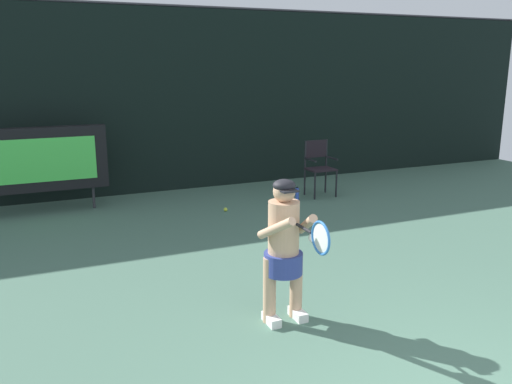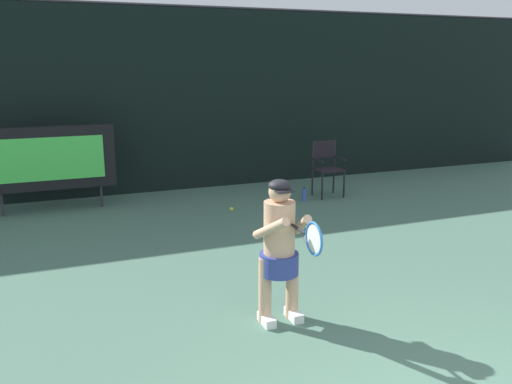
{
  "view_description": "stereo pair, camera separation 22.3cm",
  "coord_description": "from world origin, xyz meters",
  "px_view_note": "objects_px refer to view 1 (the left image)",
  "views": [
    {
      "loc": [
        -2.81,
        -2.03,
        2.55
      ],
      "look_at": [
        -0.34,
        3.64,
        1.05
      ],
      "focal_mm": 37.32,
      "sensor_mm": 36.0,
      "label": 1
    },
    {
      "loc": [
        -2.6,
        -2.12,
        2.55
      ],
      "look_at": [
        -0.34,
        3.64,
        1.05
      ],
      "focal_mm": 37.32,
      "sensor_mm": 36.0,
      "label": 2
    }
  ],
  "objects_px": {
    "tennis_player": "(284,245)",
    "tennis_racket": "(319,237)",
    "water_bottle": "(297,194)",
    "scoreboard": "(41,160)",
    "tennis_ball_loose": "(226,209)",
    "umpire_chair": "(319,164)"
  },
  "relations": [
    {
      "from": "tennis_player",
      "to": "tennis_ball_loose",
      "type": "height_order",
      "value": "tennis_player"
    },
    {
      "from": "umpire_chair",
      "to": "scoreboard",
      "type": "bearing_deg",
      "value": 171.17
    },
    {
      "from": "umpire_chair",
      "to": "tennis_ball_loose",
      "type": "relative_size",
      "value": 15.88
    },
    {
      "from": "scoreboard",
      "to": "tennis_racket",
      "type": "distance_m",
      "value": 6.16
    },
    {
      "from": "water_bottle",
      "to": "tennis_player",
      "type": "distance_m",
      "value": 4.92
    },
    {
      "from": "scoreboard",
      "to": "tennis_player",
      "type": "xyz_separation_m",
      "value": [
        2.05,
        -5.22,
        -0.15
      ]
    },
    {
      "from": "umpire_chair",
      "to": "tennis_racket",
      "type": "xyz_separation_m",
      "value": [
        -2.92,
        -5.0,
        0.43
      ]
    },
    {
      "from": "umpire_chair",
      "to": "tennis_player",
      "type": "bearing_deg",
      "value": -123.89
    },
    {
      "from": "tennis_player",
      "to": "tennis_racket",
      "type": "distance_m",
      "value": 0.62
    },
    {
      "from": "tennis_ball_loose",
      "to": "water_bottle",
      "type": "bearing_deg",
      "value": 6.91
    },
    {
      "from": "tennis_player",
      "to": "tennis_racket",
      "type": "xyz_separation_m",
      "value": [
        0.06,
        -0.57,
        0.25
      ]
    },
    {
      "from": "scoreboard",
      "to": "tennis_ball_loose",
      "type": "distance_m",
      "value": 3.28
    },
    {
      "from": "scoreboard",
      "to": "water_bottle",
      "type": "height_order",
      "value": "scoreboard"
    },
    {
      "from": "water_bottle",
      "to": "tennis_player",
      "type": "bearing_deg",
      "value": -119.5
    },
    {
      "from": "tennis_player",
      "to": "tennis_racket",
      "type": "relative_size",
      "value": 2.43
    },
    {
      "from": "scoreboard",
      "to": "tennis_ball_loose",
      "type": "xyz_separation_m",
      "value": [
        2.93,
        -1.16,
        -0.91
      ]
    },
    {
      "from": "scoreboard",
      "to": "tennis_racket",
      "type": "relative_size",
      "value": 3.65
    },
    {
      "from": "umpire_chair",
      "to": "tennis_ball_loose",
      "type": "bearing_deg",
      "value": -169.78
    },
    {
      "from": "scoreboard",
      "to": "umpire_chair",
      "type": "distance_m",
      "value": 5.1
    },
    {
      "from": "scoreboard",
      "to": "tennis_player",
      "type": "bearing_deg",
      "value": -68.57
    },
    {
      "from": "water_bottle",
      "to": "tennis_player",
      "type": "relative_size",
      "value": 0.18
    },
    {
      "from": "water_bottle",
      "to": "tennis_ball_loose",
      "type": "relative_size",
      "value": 3.9
    }
  ]
}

